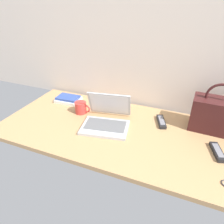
% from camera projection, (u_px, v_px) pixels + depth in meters
% --- Properties ---
extents(desk, '(1.60, 0.76, 0.03)m').
position_uv_depth(desk, '(117.00, 130.00, 1.40)').
color(desk, tan).
rests_on(desk, ground).
extents(laptop, '(0.35, 0.35, 0.21)m').
position_uv_depth(laptop, '(107.00, 119.00, 1.41)').
color(laptop, '#B2B5BA').
rests_on(laptop, desk).
extents(coffee_mug, '(0.12, 0.09, 0.09)m').
position_uv_depth(coffee_mug, '(81.00, 107.00, 1.56)').
color(coffee_mug, red).
rests_on(coffee_mug, desk).
extents(remote_control_near, '(0.09, 0.17, 0.02)m').
position_uv_depth(remote_control_near, '(218.00, 152.00, 1.17)').
color(remote_control_near, black).
rests_on(remote_control_near, desk).
extents(remote_control_far, '(0.10, 0.17, 0.02)m').
position_uv_depth(remote_control_far, '(161.00, 122.00, 1.45)').
color(remote_control_far, black).
rests_on(remote_control_far, desk).
extents(handbag, '(0.31, 0.17, 0.33)m').
position_uv_depth(handbag, '(216.00, 115.00, 1.33)').
color(handbag, '#3F1919').
rests_on(handbag, desk).
extents(book_stack, '(0.20, 0.16, 0.04)m').
position_uv_depth(book_stack, '(68.00, 99.00, 1.74)').
color(book_stack, silver).
rests_on(book_stack, desk).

